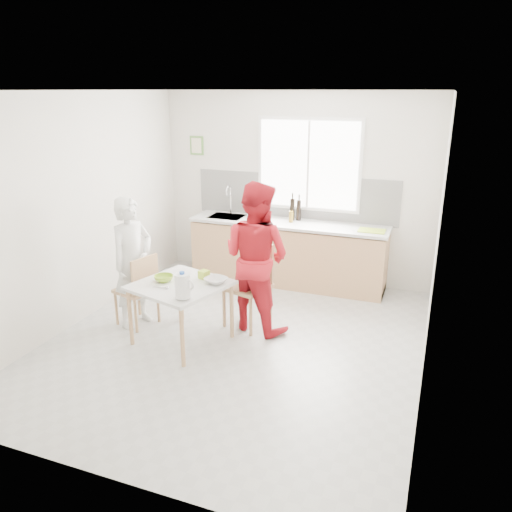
% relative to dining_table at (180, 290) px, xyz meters
% --- Properties ---
extents(ground, '(4.50, 4.50, 0.00)m').
position_rel_dining_table_xyz_m(ground, '(0.57, 0.18, -0.62)').
color(ground, '#B7B7B2').
rests_on(ground, ground).
extents(room_shell, '(4.50, 4.50, 4.50)m').
position_rel_dining_table_xyz_m(room_shell, '(0.57, 0.18, 1.02)').
color(room_shell, silver).
rests_on(room_shell, ground).
extents(window, '(1.50, 0.06, 1.30)m').
position_rel_dining_table_xyz_m(window, '(0.77, 2.41, 1.08)').
color(window, white).
rests_on(window, room_shell).
extents(backsplash, '(3.00, 0.02, 0.65)m').
position_rel_dining_table_xyz_m(backsplash, '(0.57, 2.42, 0.60)').
color(backsplash, white).
rests_on(backsplash, room_shell).
extents(picture_frame, '(0.22, 0.03, 0.28)m').
position_rel_dining_table_xyz_m(picture_frame, '(-0.98, 2.42, 1.28)').
color(picture_frame, '#5D9343').
rests_on(picture_frame, room_shell).
extents(kitchen_counter, '(2.84, 0.64, 1.37)m').
position_rel_dining_table_xyz_m(kitchen_counter, '(0.57, 2.13, -0.20)').
color(kitchen_counter, tan).
rests_on(kitchen_counter, ground).
extents(dining_table, '(1.11, 1.11, 0.69)m').
position_rel_dining_table_xyz_m(dining_table, '(0.00, 0.00, 0.00)').
color(dining_table, silver).
rests_on(dining_table, ground).
extents(chair_left, '(0.50, 0.50, 0.88)m').
position_rel_dining_table_xyz_m(chair_left, '(-0.66, 0.19, -0.14)').
color(chair_left, tan).
rests_on(chair_left, ground).
extents(chair_far, '(0.57, 0.57, 1.00)m').
position_rel_dining_table_xyz_m(chair_far, '(0.56, 0.70, -0.07)').
color(chair_far, tan).
rests_on(chair_far, ground).
extents(person_white, '(0.51, 0.65, 1.56)m').
position_rel_dining_table_xyz_m(person_white, '(-0.74, 0.21, 0.16)').
color(person_white, white).
rests_on(person_white, ground).
extents(person_red, '(1.00, 0.87, 1.76)m').
position_rel_dining_table_xyz_m(person_red, '(0.65, 0.63, 0.26)').
color(person_red, red).
rests_on(person_red, ground).
extents(bowl_green, '(0.26, 0.26, 0.07)m').
position_rel_dining_table_xyz_m(bowl_green, '(-0.21, 0.01, 0.10)').
color(bowl_green, '#8CB72A').
rests_on(bowl_green, dining_table).
extents(bowl_white, '(0.29, 0.29, 0.06)m').
position_rel_dining_table_xyz_m(bowl_white, '(0.36, 0.16, 0.10)').
color(bowl_white, silver).
rests_on(bowl_white, dining_table).
extents(milk_jug, '(0.22, 0.16, 0.27)m').
position_rel_dining_table_xyz_m(milk_jug, '(0.24, -0.36, 0.22)').
color(milk_jug, white).
rests_on(milk_jug, dining_table).
extents(green_box, '(0.12, 0.12, 0.09)m').
position_rel_dining_table_xyz_m(green_box, '(0.17, 0.24, 0.12)').
color(green_box, '#A8CD2F').
rests_on(green_box, dining_table).
extents(spoon, '(0.16, 0.02, 0.01)m').
position_rel_dining_table_xyz_m(spoon, '(-0.14, -0.19, 0.08)').
color(spoon, '#A5A5AA').
rests_on(spoon, dining_table).
extents(cutting_board, '(0.35, 0.25, 0.01)m').
position_rel_dining_table_xyz_m(cutting_board, '(1.75, 2.07, 0.30)').
color(cutting_board, '#B2D631').
rests_on(cutting_board, kitchen_counter).
extents(wine_bottle_a, '(0.07, 0.07, 0.32)m').
position_rel_dining_table_xyz_m(wine_bottle_a, '(0.59, 2.25, 0.46)').
color(wine_bottle_a, black).
rests_on(wine_bottle_a, kitchen_counter).
extents(wine_bottle_b, '(0.07, 0.07, 0.30)m').
position_rel_dining_table_xyz_m(wine_bottle_b, '(0.68, 2.29, 0.45)').
color(wine_bottle_b, black).
rests_on(wine_bottle_b, kitchen_counter).
extents(jar_amber, '(0.06, 0.06, 0.16)m').
position_rel_dining_table_xyz_m(jar_amber, '(0.61, 2.14, 0.38)').
color(jar_amber, olive).
rests_on(jar_amber, kitchen_counter).
extents(soap_bottle, '(0.10, 0.10, 0.17)m').
position_rel_dining_table_xyz_m(soap_bottle, '(0.07, 2.20, 0.38)').
color(soap_bottle, '#999999').
rests_on(soap_bottle, kitchen_counter).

